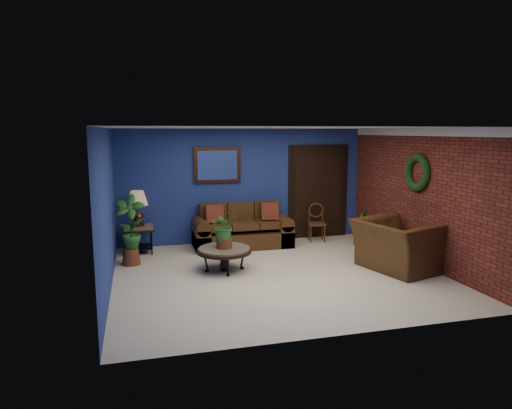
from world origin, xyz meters
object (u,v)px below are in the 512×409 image
object	(u,v)px
side_chair	(316,220)
armchair	(398,245)
coffee_table	(224,251)
table_lamp	(138,204)
end_table	(139,232)
sofa	(242,232)

from	to	relation	value
side_chair	armchair	distance (m)	2.47
coffee_table	armchair	bearing A→B (deg)	-13.51
table_lamp	side_chair	distance (m)	3.91
end_table	table_lamp	world-z (taller)	table_lamp
armchair	coffee_table	bearing A→B (deg)	61.10
sofa	table_lamp	xyz separation A→B (m)	(-2.14, -0.03, 0.70)
sofa	end_table	size ratio (longest dim) A/B	3.39
sofa	table_lamp	bearing A→B (deg)	-179.26
coffee_table	side_chair	bearing A→B (deg)	34.76
sofa	side_chair	bearing A→B (deg)	1.09
coffee_table	table_lamp	world-z (taller)	table_lamp
table_lamp	sofa	bearing A→B (deg)	0.74
side_chair	armchair	bearing A→B (deg)	-62.94
sofa	armchair	world-z (taller)	sofa
end_table	armchair	distance (m)	5.03
coffee_table	end_table	world-z (taller)	end_table
coffee_table	armchair	distance (m)	3.09
table_lamp	coffee_table	bearing A→B (deg)	-48.30
end_table	table_lamp	xyz separation A→B (m)	(0.00, 0.00, 0.58)
end_table	side_chair	bearing A→B (deg)	0.90
armchair	end_table	bearing A→B (deg)	46.80
sofa	side_chair	world-z (taller)	sofa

